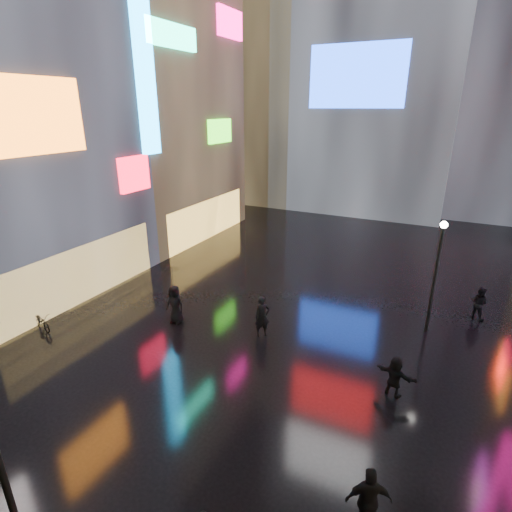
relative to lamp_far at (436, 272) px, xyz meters
The scene contains 11 objects.
ground 6.32m from the lamp_far, 165.96° to the left, with size 140.00×140.00×0.00m, color black.
building_left_far 24.02m from the lamp_far, 161.03° to the left, with size 10.28×12.00×22.00m.
tower_flank_left 32.00m from the lamp_far, 129.75° to the left, with size 10.00×10.00×26.00m, color black.
lamp_far is the anchor object (origin of this frame).
pedestrian_3 10.68m from the lamp_far, 93.05° to the right, with size 1.10×0.46×1.88m, color black.
pedestrian_4 11.82m from the lamp_far, 157.76° to the right, with size 0.91×0.59×1.86m, color black.
pedestrian_5 5.67m from the lamp_far, 97.82° to the right, with size 1.44×0.46×1.55m, color black.
pedestrian_6 7.80m from the lamp_far, 150.74° to the right, with size 0.69×0.45×1.89m, color black.
pedestrian_7 3.77m from the lamp_far, 48.18° to the left, with size 0.79×0.62×1.63m, color black.
umbrella_2 11.66m from the lamp_far, 157.76° to the right, with size 1.05×1.07×0.97m, color black.
bicycle 17.86m from the lamp_far, 154.24° to the right, with size 0.54×1.56×0.82m, color black.
Camera 1 is at (5.48, 0.90, 9.65)m, focal length 28.00 mm.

